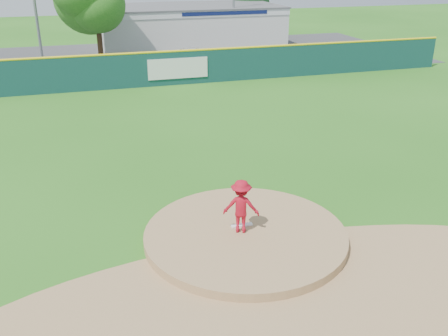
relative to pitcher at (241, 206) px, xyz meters
name	(u,v)px	position (x,y,z in m)	size (l,w,h in m)	color
ground	(245,239)	(0.12, -0.05, -1.00)	(120.00, 120.00, 0.00)	#286B19
pitchers_mound	(245,239)	(0.12, -0.05, -1.00)	(5.50, 5.50, 0.50)	#9E774C
pitching_rubber	(242,225)	(0.12, 0.25, -0.73)	(0.60, 0.15, 0.04)	white
infield_dirt_arc	(290,307)	(0.12, -3.05, -1.00)	(15.40, 15.40, 0.01)	#9E774C
parking_lot	(127,59)	(0.12, 26.95, -0.99)	(44.00, 16.00, 0.02)	#38383A
pitcher	(241,206)	(0.00, 0.00, 0.00)	(0.97, 0.56, 1.50)	#AE0E21
van	(197,56)	(4.62, 23.30, -0.37)	(2.03, 4.41, 1.23)	silver
pool_building_grp	(189,25)	(6.12, 31.95, 0.66)	(15.20, 8.20, 3.31)	silver
fence_banners	(70,75)	(-4.09, 17.87, 0.00)	(15.98, 0.04, 1.20)	#56140C
outfield_fence	(144,69)	(0.12, 17.95, 0.09)	(40.00, 0.14, 2.07)	#123B3B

